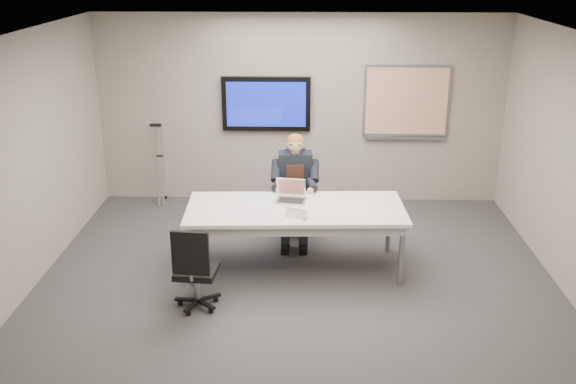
{
  "coord_description": "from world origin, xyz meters",
  "views": [
    {
      "loc": [
        0.1,
        -6.3,
        3.58
      ],
      "look_at": [
        -0.11,
        0.72,
        0.95
      ],
      "focal_mm": 40.0,
      "sensor_mm": 36.0,
      "label": 1
    }
  ],
  "objects_px": {
    "office_chair_far": "(295,212)",
    "seated_person": "(295,201)",
    "conference_table": "(296,214)",
    "laptop": "(291,195)",
    "office_chair_near": "(196,283)"
  },
  "relations": [
    {
      "from": "seated_person",
      "to": "laptop",
      "type": "height_order",
      "value": "seated_person"
    },
    {
      "from": "office_chair_far",
      "to": "conference_table",
      "type": "bearing_deg",
      "value": -97.33
    },
    {
      "from": "conference_table",
      "to": "laptop",
      "type": "bearing_deg",
      "value": 101.8
    },
    {
      "from": "conference_table",
      "to": "office_chair_far",
      "type": "bearing_deg",
      "value": 89.22
    },
    {
      "from": "conference_table",
      "to": "office_chair_near",
      "type": "bearing_deg",
      "value": -138.81
    },
    {
      "from": "laptop",
      "to": "seated_person",
      "type": "bearing_deg",
      "value": 93.97
    },
    {
      "from": "conference_table",
      "to": "laptop",
      "type": "relative_size",
      "value": 6.75
    },
    {
      "from": "seated_person",
      "to": "laptop",
      "type": "distance_m",
      "value": 0.6
    },
    {
      "from": "conference_table",
      "to": "seated_person",
      "type": "bearing_deg",
      "value": 89.26
    },
    {
      "from": "office_chair_far",
      "to": "seated_person",
      "type": "height_order",
      "value": "seated_person"
    },
    {
      "from": "office_chair_far",
      "to": "office_chair_near",
      "type": "height_order",
      "value": "office_chair_near"
    },
    {
      "from": "office_chair_far",
      "to": "office_chair_near",
      "type": "distance_m",
      "value": 2.24
    },
    {
      "from": "office_chair_near",
      "to": "office_chair_far",
      "type": "bearing_deg",
      "value": -111.75
    },
    {
      "from": "laptop",
      "to": "conference_table",
      "type": "bearing_deg",
      "value": -67.63
    },
    {
      "from": "seated_person",
      "to": "conference_table",
      "type": "bearing_deg",
      "value": -91.03
    }
  ]
}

